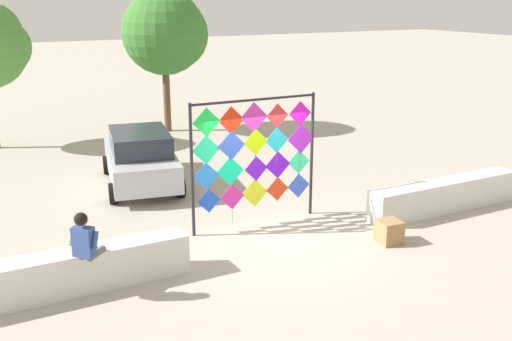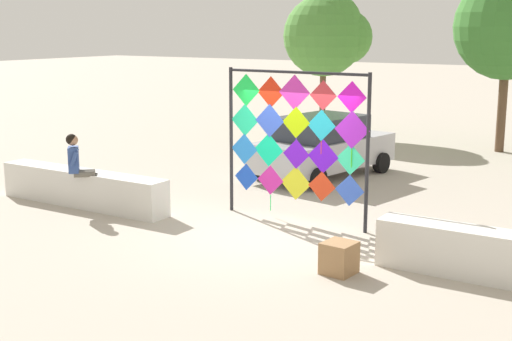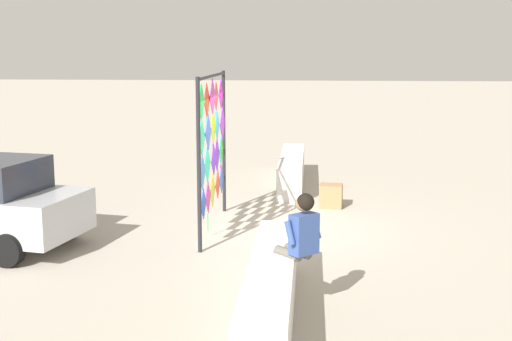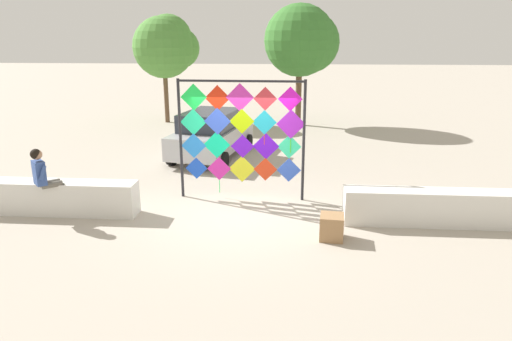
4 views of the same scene
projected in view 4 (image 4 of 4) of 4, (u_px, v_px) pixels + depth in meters
ground at (240, 213)px, 10.51m from camera, size 120.00×120.00×0.00m
plaza_ledge_left at (44, 197)px, 10.42m from camera, size 4.27×0.57×0.76m
plaza_ledge_right at (445, 208)px, 9.77m from camera, size 4.27×0.57×0.76m
kite_display_rack at (241, 130)px, 11.02m from camera, size 3.06×0.11×2.93m
seated_vendor at (46, 177)px, 9.94m from camera, size 0.76×0.74×1.60m
parked_car at (212, 134)px, 15.24m from camera, size 2.48×4.23×1.54m
cardboard_box_large at (332, 227)px, 9.11m from camera, size 0.51×0.52×0.50m
tree_broadleaf at (302, 41)px, 20.05m from camera, size 3.31×3.13×5.28m
tree_far_right at (168, 45)px, 20.83m from camera, size 2.93×2.77×4.87m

